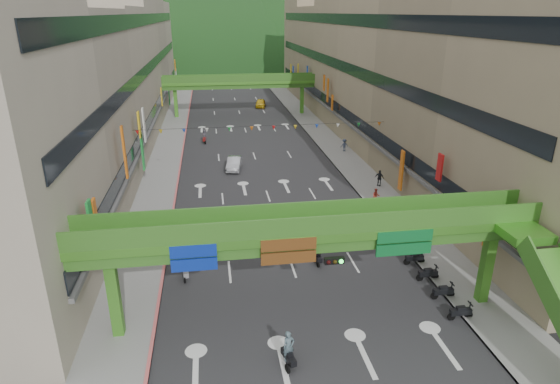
% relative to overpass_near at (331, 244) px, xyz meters
% --- Properties ---
extents(road_slab, '(18.00, 140.00, 0.02)m').
position_rel_overpass_near_xyz_m(road_slab, '(-0.93, 44.62, -5.20)').
color(road_slab, '#28282B').
rests_on(road_slab, ground).
extents(sidewalk_left, '(4.00, 140.00, 0.15)m').
position_rel_overpass_near_xyz_m(sidewalk_left, '(-11.93, 44.62, -5.13)').
color(sidewalk_left, gray).
rests_on(sidewalk_left, ground).
extents(sidewalk_right, '(4.00, 140.00, 0.15)m').
position_rel_overpass_near_xyz_m(sidewalk_right, '(10.07, 44.62, -5.13)').
color(sidewalk_right, gray).
rests_on(sidewalk_right, ground).
extents(curb_left, '(0.20, 140.00, 0.18)m').
position_rel_overpass_near_xyz_m(curb_left, '(-10.03, 44.62, -5.12)').
color(curb_left, '#CC5959').
rests_on(curb_left, ground).
extents(curb_right, '(0.20, 140.00, 0.18)m').
position_rel_overpass_near_xyz_m(curb_right, '(8.17, 44.62, -5.12)').
color(curb_right, gray).
rests_on(curb_right, ground).
extents(building_row_left, '(12.80, 95.00, 19.00)m').
position_rel_overpass_near_xyz_m(building_row_left, '(-19.86, 44.62, 4.25)').
color(building_row_left, '#9E937F').
rests_on(building_row_left, ground).
extents(building_row_right, '(12.80, 95.00, 19.00)m').
position_rel_overpass_near_xyz_m(building_row_right, '(18.00, 44.62, 4.25)').
color(building_row_right, gray).
rests_on(building_row_right, ground).
extents(overpass_near, '(28.00, 12.27, 7.10)m').
position_rel_overpass_near_xyz_m(overpass_near, '(0.00, 0.00, 0.00)').
color(overpass_near, '#4C9E2D').
rests_on(overpass_near, ground).
extents(overpass_far, '(28.00, 2.20, 7.10)m').
position_rel_overpass_near_xyz_m(overpass_far, '(-0.93, 59.62, 0.20)').
color(overpass_far, '#4C9E2D').
rests_on(overpass_far, ground).
extents(hill_left, '(168.00, 140.00, 112.00)m').
position_rel_overpass_near_xyz_m(hill_left, '(-15.93, 154.62, -5.21)').
color(hill_left, '#1C4419').
rests_on(hill_left, ground).
extents(hill_right, '(208.00, 176.00, 128.00)m').
position_rel_overpass_near_xyz_m(hill_right, '(24.07, 174.62, -5.21)').
color(hill_right, '#1C4419').
rests_on(hill_right, ground).
extents(bunting_string, '(26.00, 0.36, 0.47)m').
position_rel_overpass_near_xyz_m(bunting_string, '(-0.93, 24.62, 0.75)').
color(bunting_string, black).
rests_on(bunting_string, ground).
extents(scooter_rider_near, '(0.77, 1.57, 2.06)m').
position_rel_overpass_near_xyz_m(scooter_rider_near, '(-2.86, -3.19, -4.24)').
color(scooter_rider_near, black).
rests_on(scooter_rider_near, ground).
extents(scooter_rider_mid, '(0.81, 1.60, 1.89)m').
position_rel_overpass_near_xyz_m(scooter_rider_mid, '(0.94, 6.90, -4.24)').
color(scooter_rider_mid, black).
rests_on(scooter_rider_mid, ground).
extents(scooter_rider_left, '(0.90, 1.60, 1.84)m').
position_rel_overpass_near_xyz_m(scooter_rider_left, '(-8.43, 6.22, -4.31)').
color(scooter_rider_left, gray).
rests_on(scooter_rider_left, ground).
extents(scooter_rider_far, '(0.80, 1.60, 1.85)m').
position_rel_overpass_near_xyz_m(scooter_rider_far, '(-7.15, 41.90, -4.28)').
color(scooter_rider_far, maroon).
rests_on(scooter_rider_far, ground).
extents(parked_scooter_row, '(1.60, 11.55, 1.08)m').
position_rel_overpass_near_xyz_m(parked_scooter_row, '(7.87, 4.62, -4.68)').
color(parked_scooter_row, black).
rests_on(parked_scooter_row, ground).
extents(car_silver, '(2.16, 4.49, 1.42)m').
position_rel_overpass_near_xyz_m(car_silver, '(-3.75, 29.62, -4.50)').
color(car_silver, silver).
rests_on(car_silver, ground).
extents(car_yellow, '(2.48, 4.71, 1.53)m').
position_rel_overpass_near_xyz_m(car_yellow, '(3.45, 66.87, -4.44)').
color(car_yellow, yellow).
rests_on(car_yellow, ground).
extents(pedestrian_red, '(0.81, 0.68, 1.49)m').
position_rel_overpass_near_xyz_m(pedestrian_red, '(8.87, 16.88, -4.46)').
color(pedestrian_red, '#CB4232').
rests_on(pedestrian_red, ground).
extents(pedestrian_dark, '(1.02, 0.94, 1.68)m').
position_rel_overpass_near_xyz_m(pedestrian_dark, '(10.87, 21.53, -4.37)').
color(pedestrian_dark, black).
rests_on(pedestrian_dark, ground).
extents(pedestrian_blue, '(0.84, 0.63, 1.62)m').
position_rel_overpass_near_xyz_m(pedestrian_blue, '(10.83, 34.62, -4.40)').
color(pedestrian_blue, '#354059').
rests_on(pedestrian_blue, ground).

